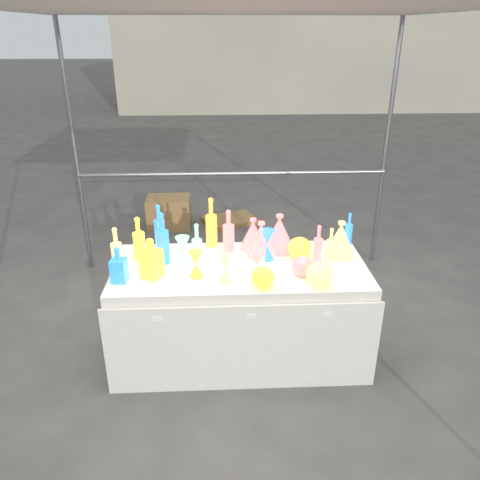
{
  "coord_description": "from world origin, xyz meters",
  "views": [
    {
      "loc": [
        -0.14,
        -2.96,
        2.29
      ],
      "look_at": [
        0.0,
        0.0,
        0.95
      ],
      "focal_mm": 35.0,
      "sensor_mm": 36.0,
      "label": 1
    }
  ],
  "objects_px": {
    "cardboard_box_closed": "(169,212)",
    "decanter_0": "(151,258)",
    "globe_0": "(263,278)",
    "bottle_0": "(139,238)",
    "display_table": "(240,311)",
    "lampshade_0": "(261,239)"
  },
  "relations": [
    {
      "from": "cardboard_box_closed",
      "to": "decanter_0",
      "type": "xyz_separation_m",
      "value": [
        0.17,
        -2.7,
        0.7
      ]
    },
    {
      "from": "lampshade_0",
      "to": "globe_0",
      "type": "bearing_deg",
      "value": -90.56
    },
    {
      "from": "decanter_0",
      "to": "globe_0",
      "type": "bearing_deg",
      "value": 7.49
    },
    {
      "from": "bottle_0",
      "to": "globe_0",
      "type": "xyz_separation_m",
      "value": [
        0.86,
        -0.45,
        -0.1
      ]
    },
    {
      "from": "display_table",
      "to": "globe_0",
      "type": "xyz_separation_m",
      "value": [
        0.13,
        -0.3,
        0.44
      ]
    },
    {
      "from": "lampshade_0",
      "to": "cardboard_box_closed",
      "type": "bearing_deg",
      "value": 114.21
    },
    {
      "from": "display_table",
      "to": "lampshade_0",
      "type": "distance_m",
      "value": 0.56
    },
    {
      "from": "cardboard_box_closed",
      "to": "bottle_0",
      "type": "height_order",
      "value": "bottle_0"
    },
    {
      "from": "cardboard_box_closed",
      "to": "decanter_0",
      "type": "relative_size",
      "value": 1.87
    },
    {
      "from": "decanter_0",
      "to": "cardboard_box_closed",
      "type": "bearing_deg",
      "value": 114.11
    },
    {
      "from": "cardboard_box_closed",
      "to": "lampshade_0",
      "type": "height_order",
      "value": "lampshade_0"
    },
    {
      "from": "globe_0",
      "to": "bottle_0",
      "type": "bearing_deg",
      "value": 152.4
    },
    {
      "from": "globe_0",
      "to": "lampshade_0",
      "type": "bearing_deg",
      "value": 86.46
    },
    {
      "from": "bottle_0",
      "to": "lampshade_0",
      "type": "bearing_deg",
      "value": 0.96
    },
    {
      "from": "display_table",
      "to": "globe_0",
      "type": "relative_size",
      "value": 11.95
    },
    {
      "from": "display_table",
      "to": "cardboard_box_closed",
      "type": "bearing_deg",
      "value": 106.69
    },
    {
      "from": "decanter_0",
      "to": "lampshade_0",
      "type": "relative_size",
      "value": 1.06
    },
    {
      "from": "display_table",
      "to": "cardboard_box_closed",
      "type": "xyz_separation_m",
      "value": [
        -0.77,
        2.57,
        -0.18
      ]
    },
    {
      "from": "lampshade_0",
      "to": "display_table",
      "type": "bearing_deg",
      "value": -131.16
    },
    {
      "from": "decanter_0",
      "to": "lampshade_0",
      "type": "distance_m",
      "value": 0.82
    },
    {
      "from": "display_table",
      "to": "lampshade_0",
      "type": "bearing_deg",
      "value": 45.86
    },
    {
      "from": "bottle_0",
      "to": "decanter_0",
      "type": "bearing_deg",
      "value": -66.87
    }
  ]
}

